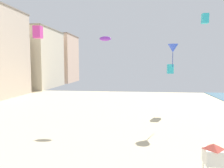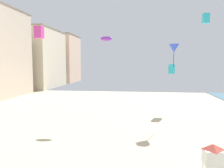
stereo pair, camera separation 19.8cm
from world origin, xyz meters
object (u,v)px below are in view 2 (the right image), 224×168
(lifeguard_stand, at_px, (213,155))
(kite_cyan_box_2, at_px, (171,69))
(kite_magenta_box, at_px, (39,32))
(kite_blue_delta, at_px, (174,48))
(kite_purple_parafoil_2, at_px, (106,39))
(kite_cyan_box, at_px, (206,18))

(lifeguard_stand, distance_m, kite_cyan_box_2, 23.36)
(lifeguard_stand, relative_size, kite_magenta_box, 1.47)
(kite_blue_delta, bearing_deg, kite_purple_parafoil_2, 174.81)
(kite_purple_parafoil_2, distance_m, kite_blue_delta, 9.67)
(kite_cyan_box, height_order, kite_cyan_box_2, kite_cyan_box)
(kite_cyan_box, bearing_deg, kite_purple_parafoil_2, 146.92)
(kite_magenta_box, distance_m, kite_cyan_box_2, 21.38)
(kite_blue_delta, distance_m, kite_magenta_box, 19.40)
(kite_magenta_box, bearing_deg, kite_cyan_box_2, 16.90)
(kite_cyan_box, bearing_deg, kite_cyan_box_2, 97.43)
(lifeguard_stand, height_order, kite_cyan_box_2, kite_cyan_box_2)
(kite_blue_delta, xyz_separation_m, kite_cyan_box_2, (0.55, 5.77, -2.96))
(kite_purple_parafoil_2, xyz_separation_m, kite_magenta_box, (-9.73, -1.10, 0.93))
(lifeguard_stand, relative_size, kite_cyan_box, 2.51)
(lifeguard_stand, height_order, kite_cyan_box, kite_cyan_box)
(lifeguard_stand, distance_m, kite_blue_delta, 18.81)
(kite_cyan_box, height_order, kite_magenta_box, kite_magenta_box)
(kite_cyan_box_2, bearing_deg, kite_magenta_box, -163.10)
(lifeguard_stand, distance_m, kite_magenta_box, 27.63)
(kite_magenta_box, height_order, kite_cyan_box_2, kite_magenta_box)
(kite_purple_parafoil_2, xyz_separation_m, kite_cyan_box_2, (10.06, 4.91, -4.49))
(kite_purple_parafoil_2, bearing_deg, kite_cyan_box_2, 26.01)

